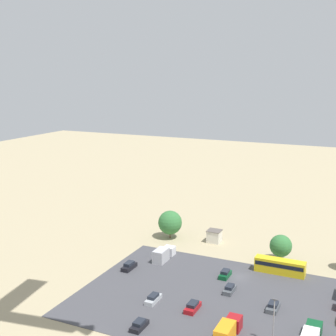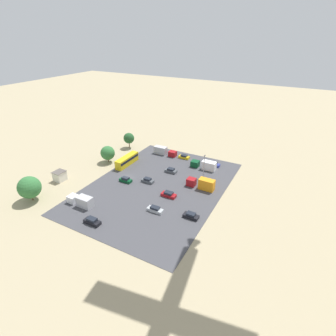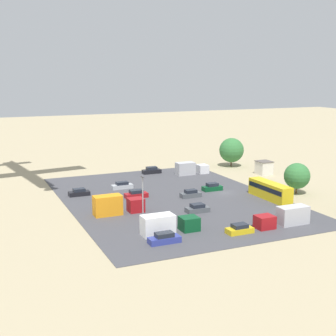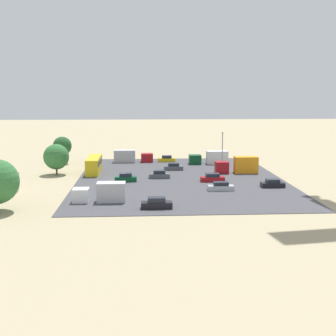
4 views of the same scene
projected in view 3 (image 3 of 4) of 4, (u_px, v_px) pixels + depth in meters
The scene contains 20 objects.
ground_plane at pixel (224, 193), 95.26m from camera, with size 400.00×400.00×0.00m, color tan.
parking_lot_surface at pixel (171, 199), 90.60m from camera, with size 55.15×39.51×0.08m.
shed_building at pixel (264, 168), 112.73m from camera, with size 3.58×3.39×3.28m.
bus at pixel (270, 190), 90.04m from camera, with size 10.98×2.59×3.24m.
parked_car_0 at pixel (212, 187), 96.80m from camera, with size 1.80×4.12×1.60m.
parked_car_1 at pixel (164, 239), 66.55m from camera, with size 1.82×4.66×1.55m.
parked_car_2 at pixel (197, 209), 81.52m from camera, with size 1.97×4.08×1.51m.
parked_car_3 at pixel (152, 171), 113.67m from camera, with size 1.82×4.53×1.64m.
parked_car_4 at pixel (122, 186), 98.47m from camera, with size 1.71×4.48×1.47m.
parked_car_5 at pixel (136, 194), 91.23m from camera, with size 1.92×4.50×1.54m.
parked_car_6 at pixel (191, 194), 91.49m from camera, with size 1.72×4.10×1.53m.
parked_car_7 at pixel (240, 229), 70.70m from camera, with size 1.92×4.12×1.45m.
parked_car_8 at pixel (79, 193), 92.75m from camera, with size 1.86×4.12×1.45m.
parked_truck_0 at pixel (190, 169), 112.56m from camera, with size 2.55×8.07×2.99m.
parked_truck_1 at pixel (116, 205), 80.21m from camera, with size 2.43×8.81×3.42m.
parked_truck_2 at pixel (167, 225), 70.38m from camera, with size 2.55×9.06×3.05m.
parked_truck_3 at pixel (285, 217), 74.32m from camera, with size 2.39×9.35×2.92m.
tree_near_shed at pixel (232, 150), 122.10m from camera, with size 6.39×6.39×7.52m.
tree_apron_far at pixel (297, 176), 93.95m from camera, with size 5.23×5.23×6.29m.
light_pole_lot_centre at pixel (143, 198), 74.29m from camera, with size 0.90×0.28×7.88m.
Camera 3 is at (-80.06, 47.56, 23.59)m, focal length 50.00 mm.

